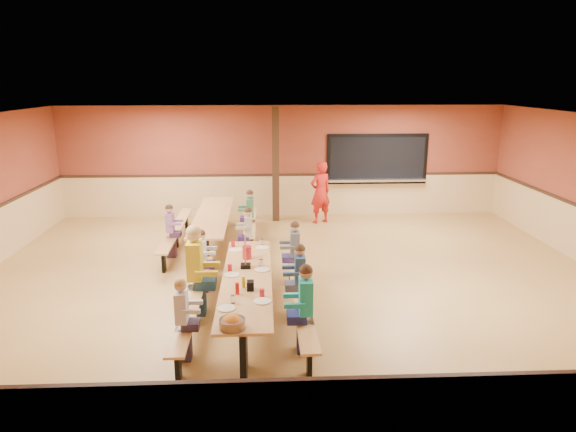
{
  "coord_description": "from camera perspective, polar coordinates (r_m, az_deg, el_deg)",
  "views": [
    {
      "loc": [
        -0.52,
        -8.88,
        3.65
      ],
      "look_at": [
        -0.06,
        0.51,
        1.15
      ],
      "focal_mm": 32.0,
      "sensor_mm": 36.0,
      "label": 1
    }
  ],
  "objects": [
    {
      "name": "condiment_mustard",
      "position": [
        7.5,
        -4.98,
        -7.3
      ],
      "size": [
        0.06,
        0.06,
        0.17
      ],
      "primitive_type": "cylinder",
      "color": "yellow",
      "rests_on": "cafeteria_table_main"
    },
    {
      "name": "structural_post",
      "position": [
        13.45,
        -1.39,
        5.7
      ],
      "size": [
        0.18,
        0.18,
        3.0
      ],
      "primitive_type": "cube",
      "color": "black",
      "rests_on": "ground"
    },
    {
      "name": "seated_child_tan_sec",
      "position": [
        10.57,
        -4.41,
        -2.13
      ],
      "size": [
        0.33,
        0.27,
        1.13
      ],
      "primitive_type": null,
      "color": "#AAA888",
      "rests_on": "ground"
    },
    {
      "name": "napkin_dispenser",
      "position": [
        7.42,
        -4.2,
        -7.71
      ],
      "size": [
        0.1,
        0.14,
        0.13
      ],
      "primitive_type": "cube",
      "color": "black",
      "rests_on": "cafeteria_table_main"
    },
    {
      "name": "table_paddle",
      "position": [
        8.24,
        -4.74,
        -4.84
      ],
      "size": [
        0.16,
        0.16,
        0.56
      ],
      "color": "black",
      "rests_on": "cafeteria_table_main"
    },
    {
      "name": "seated_child_teal_right",
      "position": [
        7.11,
        1.97,
        -10.31
      ],
      "size": [
        0.39,
        0.32,
        1.25
      ],
      "primitive_type": null,
      "color": "teal",
      "rests_on": "ground"
    },
    {
      "name": "cafeteria_table_second",
      "position": [
        11.61,
        -8.34,
        -0.87
      ],
      "size": [
        1.91,
        3.7,
        0.74
      ],
      "color": "#B98349",
      "rests_on": "ground"
    },
    {
      "name": "seated_child_char_right",
      "position": [
        9.35,
        0.76,
        -4.22
      ],
      "size": [
        0.35,
        0.29,
        1.18
      ],
      "primitive_type": null,
      "color": "#51555C",
      "rests_on": "ground"
    },
    {
      "name": "room_envelope",
      "position": [
        9.37,
        0.54,
        -3.52
      ],
      "size": [
        12.04,
        10.04,
        3.02
      ],
      "color": "brown",
      "rests_on": "ground"
    },
    {
      "name": "punch_pitcher",
      "position": [
        8.66,
        -4.59,
        -4.03
      ],
      "size": [
        0.16,
        0.16,
        0.22
      ],
      "primitive_type": "cylinder",
      "color": "#B41827",
      "rests_on": "cafeteria_table_main"
    },
    {
      "name": "chip_bowl",
      "position": [
        6.36,
        -6.22,
        -11.69
      ],
      "size": [
        0.32,
        0.32,
        0.15
      ],
      "primitive_type": null,
      "color": "orange",
      "rests_on": "cafeteria_table_main"
    },
    {
      "name": "seated_child_green_sec",
      "position": [
        11.98,
        -4.22,
        0.05
      ],
      "size": [
        0.35,
        0.29,
        1.18
      ],
      "primitive_type": null,
      "color": "#37724E",
      "rests_on": "ground"
    },
    {
      "name": "kitchen_pass_through",
      "position": [
        14.35,
        9.87,
        6.01
      ],
      "size": [
        2.78,
        0.28,
        1.38
      ],
      "color": "black",
      "rests_on": "ground"
    },
    {
      "name": "seated_adult_yellow",
      "position": [
        8.28,
        -10.27,
        -6.05
      ],
      "size": [
        0.49,
        0.4,
        1.45
      ],
      "primitive_type": null,
      "color": "gold",
      "rests_on": "ground"
    },
    {
      "name": "cafeteria_table_main",
      "position": [
        7.97,
        -4.57,
        -8.24
      ],
      "size": [
        1.91,
        3.7,
        0.74
      ],
      "color": "#B98349",
      "rests_on": "ground"
    },
    {
      "name": "ground",
      "position": [
        9.61,
        0.53,
        -7.43
      ],
      "size": [
        12.0,
        12.0,
        0.0
      ],
      "primitive_type": "plane",
      "color": "olive",
      "rests_on": "ground"
    },
    {
      "name": "seated_child_white_left",
      "position": [
        7.07,
        -11.66,
        -11.27
      ],
      "size": [
        0.34,
        0.28,
        1.14
      ],
      "primitive_type": null,
      "color": "silver",
      "rests_on": "ground"
    },
    {
      "name": "seated_child_navy_right",
      "position": [
        8.14,
        1.32,
        -7.21
      ],
      "size": [
        0.35,
        0.29,
        1.17
      ],
      "primitive_type": null,
      "color": "navy",
      "rests_on": "ground"
    },
    {
      "name": "condiment_ketchup",
      "position": [
        7.29,
        -5.66,
        -8.01
      ],
      "size": [
        0.06,
        0.06,
        0.17
      ],
      "primitive_type": "cylinder",
      "color": "#B2140F",
      "rests_on": "cafeteria_table_main"
    },
    {
      "name": "standing_woman",
      "position": [
        13.39,
        3.62,
        2.64
      ],
      "size": [
        0.7,
        0.61,
        1.63
      ],
      "primitive_type": "imported",
      "rotation": [
        0.0,
        0.0,
        3.59
      ],
      "color": "red",
      "rests_on": "ground"
    },
    {
      "name": "place_settings",
      "position": [
        7.87,
        -4.61,
        -6.43
      ],
      "size": [
        0.65,
        3.3,
        0.11
      ],
      "primitive_type": null,
      "color": "beige",
      "rests_on": "cafeteria_table_main"
    },
    {
      "name": "seated_child_purple_sec",
      "position": [
        11.07,
        -12.93,
        -1.67
      ],
      "size": [
        0.33,
        0.27,
        1.13
      ],
      "primitive_type": null,
      "color": "#8A5C93",
      "rests_on": "ground"
    },
    {
      "name": "seated_child_grey_left",
      "position": [
        9.18,
        -9.52,
        -4.99
      ],
      "size": [
        0.33,
        0.27,
        1.12
      ],
      "primitive_type": null,
      "color": "#BDBDBD",
      "rests_on": "ground"
    }
  ]
}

